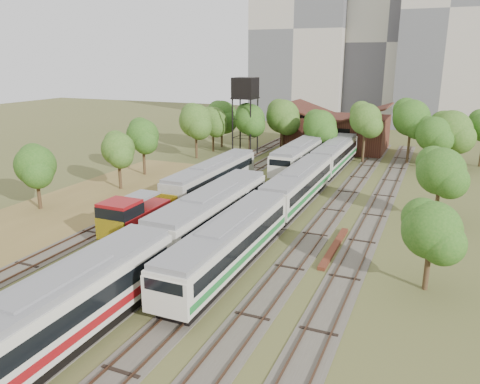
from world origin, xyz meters
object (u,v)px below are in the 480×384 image
at_px(railcar_red_set, 154,251).
at_px(water_tower, 245,90).
at_px(shunter_locomotive, 133,218).
at_px(railcar_green_set, 299,185).

height_order(railcar_red_set, water_tower, water_tower).
bearing_deg(shunter_locomotive, railcar_red_set, -44.87).
xyz_separation_m(railcar_red_set, shunter_locomotive, (-6.00, 5.97, -0.35)).
xyz_separation_m(shunter_locomotive, water_tower, (-4.87, 35.91, 8.26)).
relative_size(railcar_red_set, railcar_green_set, 0.66).
relative_size(railcar_green_set, water_tower, 4.37).
bearing_deg(shunter_locomotive, water_tower, 97.72).
xyz_separation_m(railcar_green_set, shunter_locomotive, (-10.00, -14.97, -0.17)).
distance_m(railcar_green_set, shunter_locomotive, 18.00).
bearing_deg(railcar_green_set, railcar_red_set, -100.81).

